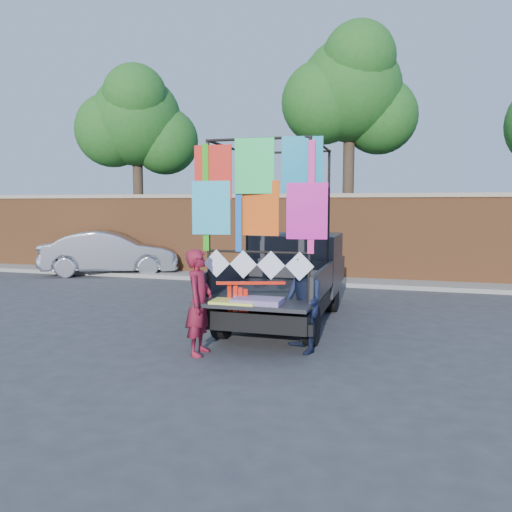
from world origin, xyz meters
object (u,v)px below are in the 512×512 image
(pickup_truck, at_px, (292,276))
(sedan, at_px, (112,253))
(man, at_px, (302,303))
(woman, at_px, (199,302))

(pickup_truck, height_order, sedan, pickup_truck)
(pickup_truck, relative_size, sedan, 1.22)
(man, bearing_deg, pickup_truck, 161.00)
(pickup_truck, xyz_separation_m, sedan, (-6.88, 4.25, -0.12))
(sedan, height_order, man, man)
(pickup_truck, relative_size, woman, 3.24)
(pickup_truck, distance_m, man, 2.59)
(pickup_truck, height_order, man, pickup_truck)
(sedan, height_order, woman, woman)
(sedan, xyz_separation_m, woman, (6.09, -7.29, 0.10))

